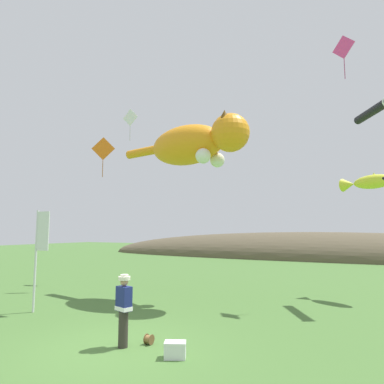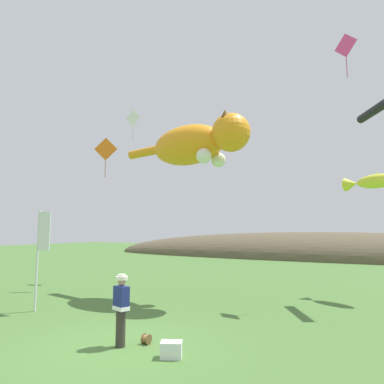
# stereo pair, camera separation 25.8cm
# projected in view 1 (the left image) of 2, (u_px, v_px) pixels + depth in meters

# --- Properties ---
(ground_plane) EXTENTS (120.00, 120.00, 0.00)m
(ground_plane) POSITION_uv_depth(u_px,v_px,m) (117.00, 348.00, 8.42)
(ground_plane) COLOR #477033
(distant_hill_ridge) EXTENTS (52.37, 10.92, 5.52)m
(distant_hill_ridge) POSITION_uv_depth(u_px,v_px,m) (313.00, 258.00, 36.52)
(distant_hill_ridge) COLOR brown
(distant_hill_ridge) RESTS_ON ground
(festival_attendant) EXTENTS (0.48, 0.37, 1.77)m
(festival_attendant) POSITION_uv_depth(u_px,v_px,m) (124.00, 308.00, 8.58)
(festival_attendant) COLOR #332D28
(festival_attendant) RESTS_ON ground
(kite_spool) EXTENTS (0.17, 0.25, 0.25)m
(kite_spool) POSITION_uv_depth(u_px,v_px,m) (149.00, 339.00, 8.70)
(kite_spool) COLOR olive
(kite_spool) RESTS_ON ground
(picnic_cooler) EXTENTS (0.58, 0.51, 0.36)m
(picnic_cooler) POSITION_uv_depth(u_px,v_px,m) (175.00, 350.00, 7.78)
(picnic_cooler) COLOR white
(picnic_cooler) RESTS_ON ground
(festival_banner_pole) EXTENTS (0.66, 0.08, 3.62)m
(festival_banner_pole) POSITION_uv_depth(u_px,v_px,m) (39.00, 245.00, 12.32)
(festival_banner_pole) COLOR silver
(festival_banner_pole) RESTS_ON ground
(kite_giant_cat) EXTENTS (6.76, 2.52, 2.07)m
(kite_giant_cat) POSITION_uv_depth(u_px,v_px,m) (195.00, 144.00, 14.91)
(kite_giant_cat) COLOR orange
(kite_fish_windsock) EXTENTS (2.35, 1.65, 0.72)m
(kite_fish_windsock) POSITION_uv_depth(u_px,v_px,m) (367.00, 182.00, 15.21)
(kite_fish_windsock) COLOR yellow
(kite_tube_streamer) EXTENTS (1.46, 2.18, 0.44)m
(kite_tube_streamer) POSITION_uv_depth(u_px,v_px,m) (372.00, 112.00, 14.28)
(kite_tube_streamer) COLOR black
(kite_diamond_white) EXTENTS (1.08, 0.07, 1.98)m
(kite_diamond_white) POSITION_uv_depth(u_px,v_px,m) (130.00, 118.00, 20.83)
(kite_diamond_white) COLOR white
(kite_diamond_pink) EXTENTS (0.94, 0.55, 1.97)m
(kite_diamond_pink) POSITION_uv_depth(u_px,v_px,m) (343.00, 48.00, 14.71)
(kite_diamond_pink) COLOR #E53F8C
(kite_diamond_orange) EXTENTS (1.09, 0.60, 2.13)m
(kite_diamond_orange) POSITION_uv_depth(u_px,v_px,m) (103.00, 149.00, 17.90)
(kite_diamond_orange) COLOR orange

